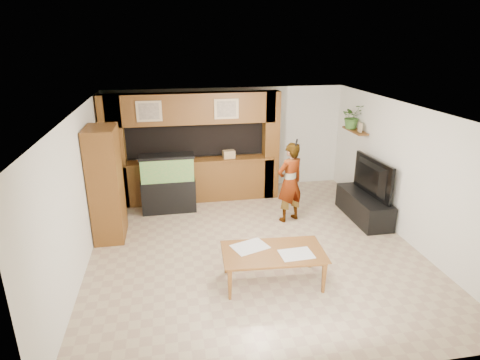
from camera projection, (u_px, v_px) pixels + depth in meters
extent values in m
plane|color=tan|center=(253.00, 246.00, 7.68)|extent=(6.50, 6.50, 0.00)
plane|color=white|center=(254.00, 110.00, 6.80)|extent=(6.50, 6.50, 0.00)
plane|color=silver|center=(227.00, 139.00, 10.25)|extent=(6.00, 0.00, 6.00)
plane|color=silver|center=(79.00, 193.00, 6.74)|extent=(0.00, 6.50, 6.50)
plane|color=silver|center=(405.00, 173.00, 7.74)|extent=(0.00, 6.50, 6.50)
cube|color=brown|center=(195.00, 181.00, 9.63)|extent=(3.80, 0.35, 1.00)
cube|color=brown|center=(194.00, 161.00, 9.45)|extent=(3.80, 0.43, 0.04)
cube|color=brown|center=(192.00, 108.00, 9.04)|extent=(3.80, 0.35, 0.70)
cube|color=brown|center=(114.00, 153.00, 9.06)|extent=(0.50, 0.35, 2.60)
cube|color=brown|center=(271.00, 145.00, 9.67)|extent=(0.35, 0.35, 2.60)
cube|color=black|center=(192.00, 137.00, 9.82)|extent=(4.20, 0.45, 0.85)
cube|color=tan|center=(149.00, 111.00, 8.70)|extent=(0.55, 0.03, 0.45)
cube|color=tan|center=(149.00, 111.00, 8.68)|extent=(0.43, 0.01, 0.35)
cube|color=tan|center=(226.00, 109.00, 8.98)|extent=(0.55, 0.03, 0.45)
cube|color=tan|center=(227.00, 109.00, 8.97)|extent=(0.43, 0.01, 0.35)
cylinder|color=black|center=(87.00, 144.00, 7.47)|extent=(0.04, 0.25, 0.25)
cylinder|color=white|center=(88.00, 143.00, 7.47)|extent=(0.01, 0.21, 0.21)
cube|color=brown|center=(355.00, 131.00, 9.39)|extent=(0.25, 0.90, 0.04)
cube|color=brown|center=(106.00, 184.00, 7.69)|extent=(0.55, 0.91, 2.22)
cylinder|color=#B2B2B7|center=(114.00, 225.00, 7.88)|extent=(0.32, 0.32, 0.58)
cube|color=black|center=(169.00, 195.00, 9.10)|extent=(1.20, 0.45, 0.75)
cube|color=#36874A|center=(167.00, 169.00, 8.89)|extent=(1.15, 0.42, 0.52)
cube|color=black|center=(166.00, 156.00, 8.79)|extent=(1.20, 0.45, 0.06)
cube|color=black|center=(364.00, 207.00, 8.77)|extent=(0.60, 1.63, 0.54)
imported|color=black|center=(367.00, 178.00, 8.54)|extent=(0.27, 1.41, 0.81)
cube|color=tan|center=(360.00, 127.00, 9.13)|extent=(0.04, 0.16, 0.22)
imported|color=#396628|center=(352.00, 116.00, 9.42)|extent=(0.58, 0.53, 0.57)
imported|color=#8D6C4D|center=(290.00, 182.00, 8.48)|extent=(0.74, 0.63, 1.74)
cylinder|color=black|center=(296.00, 142.00, 8.03)|extent=(0.03, 0.10, 0.16)
imported|color=brown|center=(273.00, 268.00, 6.42)|extent=(1.68, 1.00, 0.57)
cube|color=silver|center=(296.00, 254.00, 6.26)|extent=(0.53, 0.40, 0.01)
cube|color=silver|center=(250.00, 247.00, 6.48)|extent=(0.66, 0.56, 0.01)
cube|color=#A28157|center=(229.00, 154.00, 9.55)|extent=(0.30, 0.21, 0.19)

